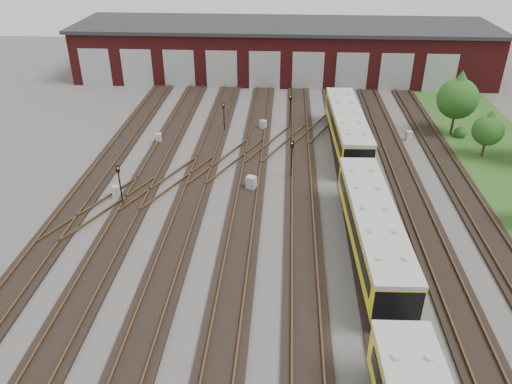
{
  "coord_description": "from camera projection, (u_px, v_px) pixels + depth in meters",
  "views": [
    {
      "loc": [
        0.67,
        -23.17,
        18.23
      ],
      "look_at": [
        -1.18,
        5.6,
        2.0
      ],
      "focal_mm": 35.0,
      "sensor_mm": 36.0,
      "label": 1
    }
  ],
  "objects": [
    {
      "name": "ground",
      "position": [
        270.0,
        269.0,
        29.13
      ],
      "size": [
        120.0,
        120.0,
        0.0
      ],
      "primitive_type": "plane",
      "color": "#43413E",
      "rests_on": "ground"
    },
    {
      "name": "track_network",
      "position": [
        268.0,
        262.0,
        29.6
      ],
      "size": [
        30.4,
        70.0,
        0.33
      ],
      "color": "black",
      "rests_on": "ground"
    },
    {
      "name": "maintenance_shed",
      "position": [
        283.0,
        50.0,
        62.32
      ],
      "size": [
        51.0,
        12.5,
        6.35
      ],
      "color": "#561516",
      "rests_on": "ground"
    },
    {
      "name": "metro_train",
      "position": [
        372.0,
        229.0,
        29.62
      ],
      "size": [
        2.93,
        45.89,
        2.85
      ],
      "rotation": [
        0.0,
        0.0,
        0.03
      ],
      "color": "black",
      "rests_on": "ground"
    },
    {
      "name": "signal_mast_0",
      "position": [
        119.0,
        180.0,
        34.4
      ],
      "size": [
        0.3,
        0.29,
        3.2
      ],
      "rotation": [
        0.0,
        0.0,
        0.41
      ],
      "color": "black",
      "rests_on": "ground"
    },
    {
      "name": "signal_mast_1",
      "position": [
        224.0,
        113.0,
        46.57
      ],
      "size": [
        0.24,
        0.23,
        2.81
      ],
      "rotation": [
        0.0,
        0.0,
        0.0
      ],
      "color": "black",
      "rests_on": "ground"
    },
    {
      "name": "signal_mast_2",
      "position": [
        290.0,
        106.0,
        47.35
      ],
      "size": [
        0.3,
        0.28,
        3.27
      ],
      "rotation": [
        0.0,
        0.0,
        -0.14
      ],
      "color": "black",
      "rests_on": "ground"
    },
    {
      "name": "signal_mast_3",
      "position": [
        292.0,
        154.0,
        38.11
      ],
      "size": [
        0.3,
        0.28,
        3.17
      ],
      "rotation": [
        0.0,
        0.0,
        -0.17
      ],
      "color": "black",
      "rests_on": "ground"
    },
    {
      "name": "relay_cabinet_0",
      "position": [
        116.0,
        192.0,
        36.31
      ],
      "size": [
        0.58,
        0.51,
        0.88
      ],
      "primitive_type": "cube",
      "rotation": [
        0.0,
        0.0,
        0.14
      ],
      "color": "#A8AAAD",
      "rests_on": "ground"
    },
    {
      "name": "relay_cabinet_1",
      "position": [
        159.0,
        138.0,
        44.84
      ],
      "size": [
        0.64,
        0.58,
        0.9
      ],
      "primitive_type": "cube",
      "rotation": [
        0.0,
        0.0,
        0.26
      ],
      "color": "#A8AAAD",
      "rests_on": "ground"
    },
    {
      "name": "relay_cabinet_2",
      "position": [
        251.0,
        183.0,
        37.15
      ],
      "size": [
        0.85,
        0.79,
        1.13
      ],
      "primitive_type": "cube",
      "rotation": [
        0.0,
        0.0,
        -0.41
      ],
      "color": "#A8AAAD",
      "rests_on": "ground"
    },
    {
      "name": "relay_cabinet_3",
      "position": [
        263.0,
        125.0,
        47.57
      ],
      "size": [
        0.69,
        0.64,
        0.94
      ],
      "primitive_type": "cube",
      "rotation": [
        0.0,
        0.0,
        -0.36
      ],
      "color": "#A8AAAD",
      "rests_on": "ground"
    },
    {
      "name": "relay_cabinet_4",
      "position": [
        409.0,
        136.0,
        45.33
      ],
      "size": [
        0.65,
        0.58,
        0.9
      ],
      "primitive_type": "cube",
      "rotation": [
        0.0,
        0.0,
        0.28
      ],
      "color": "#A8AAAD",
      "rests_on": "ground"
    },
    {
      "name": "tree_0",
      "position": [
        459.0,
        94.0,
        44.9
      ],
      "size": [
        3.66,
        3.66,
        6.07
      ],
      "color": "#362A18",
      "rests_on": "ground"
    },
    {
      "name": "tree_1",
      "position": [
        489.0,
        127.0,
        41.19
      ],
      "size": [
        2.56,
        2.56,
        4.24
      ],
      "color": "#362A18",
      "rests_on": "ground"
    },
    {
      "name": "bush_1",
      "position": [
        460.0,
        131.0,
        45.96
      ],
      "size": [
        1.11,
        1.11,
        1.11
      ],
      "primitive_type": "sphere",
      "color": "#214D16",
      "rests_on": "ground"
    },
    {
      "name": "bush_2",
      "position": [
        455.0,
        103.0,
        52.5
      ],
      "size": [
        1.25,
        1.25,
        1.25
      ],
      "primitive_type": "sphere",
      "color": "#214D16",
      "rests_on": "ground"
    }
  ]
}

